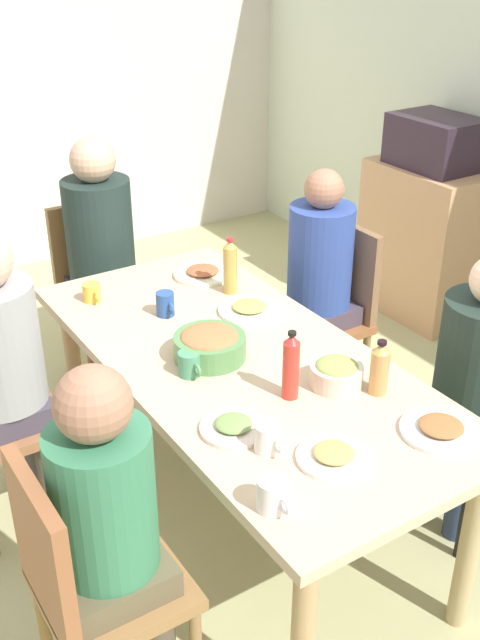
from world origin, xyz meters
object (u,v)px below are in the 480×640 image
person_2 (478,369)px  side_cabinet (424,241)px  cup_2 (268,438)px  chair_4 (98,282)px  plate_1 (334,456)px  plate_2 (249,309)px  cup_1 (190,364)px  bowl_0 (336,373)px  cup_0 (92,293)px  bottle_1 (380,369)px  microwave (436,142)px  bowl_1 (210,345)px  plate_3 (441,429)px  dining_table (240,376)px  person_4 (101,241)px  bottle_0 (291,366)px  cup_4 (165,304)px  plate_0 (203,273)px  plate_4 (234,427)px  person_0 (0,355)px  bottle_2 (230,267)px  person_3 (110,517)px  chair_3 (85,582)px  person_1 (318,273)px  chair_1 (331,306)px

person_2 → side_cabinet: person_2 is taller
cup_2 → chair_4: bearing=173.0°
plate_1 → plate_2: (-0.92, 0.31, 0.00)m
plate_1 → cup_1: (-0.63, -0.12, 0.03)m
bowl_0 → cup_0: 1.13m
bottle_1 → microwave: 2.16m
chair_4 → bowl_1: 1.31m
plate_3 → bowl_0: bowl_0 is taller
cup_2 → bottle_1: bottle_1 is taller
bottle_1 → dining_table: bearing=-149.6°
chair_4 → person_4: bearing=0.0°
cup_2 → bottle_0: (-0.20, 0.22, 0.07)m
cup_4 → bottle_0: 0.74m
plate_0 → plate_4: size_ratio=1.22×
person_0 → plate_3: (1.19, 1.00, 0.01)m
plate_3 → microwave: bearing=135.5°
plate_1 → cup_1: cup_1 is taller
bowl_1 → bottle_2: (-0.42, 0.35, 0.06)m
person_3 → cup_4: (-0.91, 0.65, 0.08)m
plate_3 → bowl_1: (-0.77, -0.36, 0.04)m
plate_0 → bowl_0: (1.01, -0.07, 0.03)m
cup_1 → cup_2: size_ratio=0.98×
dining_table → microwave: bearing=116.4°
side_cabinet → microwave: size_ratio=1.88×
plate_0 → bottle_2: (0.21, 0.01, 0.10)m
cup_1 → bowl_0: bearing=50.0°
bottle_1 → person_0: bearing=-132.9°
chair_3 → bowl_0: chair_3 is taller
person_3 → cup_1: size_ratio=10.21×
plate_3 → bottle_0: bearing=-146.8°
person_1 → plate_0: bearing=-112.8°
person_3 → plate_2: person_3 is taller
person_0 → chair_4: (-0.85, 0.73, -0.23)m
plate_2 → microwave: 1.83m
side_cabinet → person_4: bearing=-98.9°
chair_1 → side_cabinet: (-0.47, 1.08, -0.06)m
cup_0 → cup_4: bearing=35.6°
chair_3 → plate_2: size_ratio=3.57×
bowl_1 → bottle_2: size_ratio=1.06×
dining_table → cup_2: bearing=-24.1°
bowl_1 → plate_1: bearing=0.5°
bowl_0 → cup_1: size_ratio=1.57×
chair_1 → chair_4: size_ratio=1.00×
plate_0 → bottle_2: bearing=4.0°
person_4 → person_2: bearing=22.9°
cup_2 → person_4: bearing=172.7°
person_3 → plate_1: person_3 is taller
person_4 → bottle_0: (1.55, 0.00, 0.09)m
person_3 → plate_2: bearing=128.4°
chair_3 → side_cabinet: 3.06m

